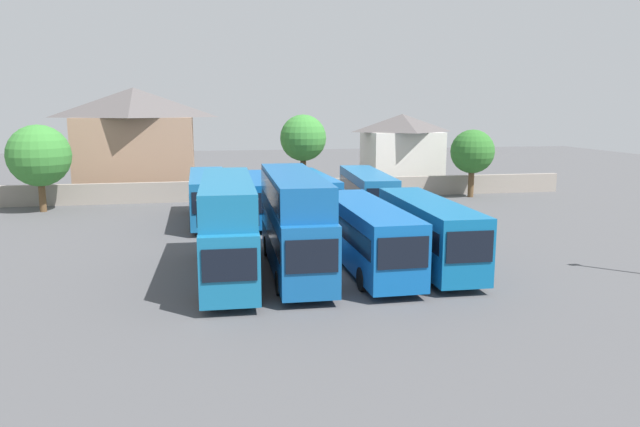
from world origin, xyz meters
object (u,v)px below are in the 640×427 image
Objects in this scene: bus_4 at (428,229)px; bus_6 at (262,196)px; house_terrace_centre at (402,150)px; tree_right_of_lot at (303,138)px; bus_2 at (294,217)px; bus_8 at (367,191)px; tree_left_of_lot at (39,156)px; house_terrace_left at (136,140)px; bus_5 at (208,195)px; bus_1 at (228,222)px; tree_behind_wall at (472,152)px; bus_3 at (367,233)px; bus_7 at (309,194)px.

bus_6 is (-7.36, 14.19, -0.10)m from bus_4.
house_terrace_centre is 1.01× the size of tree_right_of_lot.
bus_2 is 34.02m from house_terrace_centre.
bus_8 is at bearing 178.45° from bus_4.
house_terrace_centre reaches higher than tree_left_of_lot.
house_terrace_left is (-10.47, 16.21, 3.27)m from bus_6.
bus_6 is 1.47× the size of tree_left_of_lot.
house_terrace_left is (-6.62, 15.56, 3.17)m from bus_5.
bus_2 reaches higher than bus_8.
bus_1 is 1.16× the size of bus_6.
bus_6 is at bearing -80.85° from bus_8.
tree_behind_wall is (23.23, 22.57, 1.48)m from bus_1.
house_terrace_centre reaches higher than bus_3.
house_terrace_centre is at bearing 117.75° from tree_behind_wall.
tree_right_of_lot is (4.80, 26.72, 2.55)m from bus_2.
tree_left_of_lot is at bearing -114.62° from bus_6.
tree_left_of_lot reaches higher than tree_behind_wall.
house_terrace_left is 10.94m from tree_left_of_lot.
bus_4 is 1.05× the size of bus_6.
bus_2 reaches higher than bus_4.
bus_1 is 28.38m from tree_right_of_lot.
bus_6 is at bearing -164.44° from bus_3.
bus_3 reaches higher than bus_8.
bus_4 is 0.94× the size of bus_5.
bus_8 is at bearing -14.97° from tree_left_of_lot.
tree_left_of_lot is (-20.98, 21.60, 2.54)m from bus_3.
bus_8 is (4.54, 0.39, 0.02)m from bus_7.
bus_8 is 1.50× the size of tree_right_of_lot.
bus_7 is at bearing 93.96° from bus_6.
tree_right_of_lot is (-2.96, 12.19, 3.43)m from bus_8.
tree_left_of_lot is 1.11× the size of tree_behind_wall.
tree_left_of_lot reaches higher than bus_2.
bus_3 is 1.08× the size of bus_7.
bus_2 is 32.01m from house_terrace_left.
house_terrace_centre is (12.03, 30.53, 1.92)m from bus_3.
bus_3 is 0.98× the size of bus_8.
bus_2 is at bearing -23.91° from bus_8.
bus_1 is 35.98m from house_terrace_centre.
bus_3 is at bearing -125.63° from tree_behind_wall.
bus_1 is 1.14× the size of bus_7.
tree_left_of_lot is at bearing -100.75° from bus_8.
bus_2 is 16.49m from bus_8.
bus_1 is 32.42m from tree_behind_wall.
bus_5 is 17.21m from house_terrace_left.
tree_right_of_lot is (1.57, 12.58, 3.45)m from bus_7.
bus_5 is 1.12× the size of bus_6.
house_terrace_left is 1.61× the size of tree_left_of_lot.
bus_3 is 30.22m from tree_left_of_lot.
bus_6 is 8.15m from bus_8.
bus_1 is 7.08m from bus_3.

